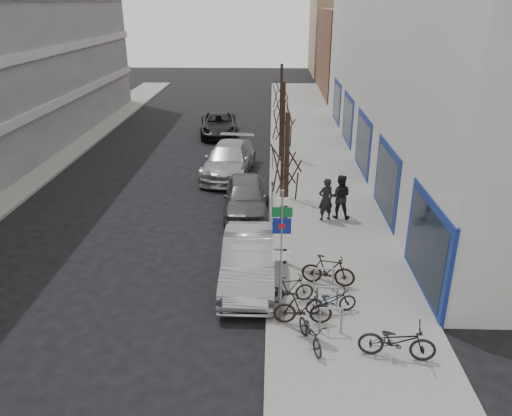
# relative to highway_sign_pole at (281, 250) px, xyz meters

# --- Properties ---
(ground) EXTENTS (120.00, 120.00, 0.00)m
(ground) POSITION_rel_highway_sign_pole_xyz_m (-2.40, 0.01, -2.46)
(ground) COLOR black
(ground) RESTS_ON ground
(sidewalk_east) EXTENTS (5.00, 70.00, 0.15)m
(sidewalk_east) POSITION_rel_highway_sign_pole_xyz_m (2.10, 10.01, -2.38)
(sidewalk_east) COLOR slate
(sidewalk_east) RESTS_ON ground
(sidewalk_west) EXTENTS (3.00, 70.00, 0.15)m
(sidewalk_west) POSITION_rel_highway_sign_pole_xyz_m (-13.40, 10.01, -2.38)
(sidewalk_west) COLOR slate
(sidewalk_west) RESTS_ON ground
(brick_building_far) EXTENTS (12.00, 14.00, 8.00)m
(brick_building_far) POSITION_rel_highway_sign_pole_xyz_m (10.60, 40.01, 1.54)
(brick_building_far) COLOR brown
(brick_building_far) RESTS_ON ground
(tan_building_far) EXTENTS (13.00, 12.00, 9.00)m
(tan_building_far) POSITION_rel_highway_sign_pole_xyz_m (11.10, 55.01, 2.04)
(tan_building_far) COLOR #937A5B
(tan_building_far) RESTS_ON ground
(highway_sign_pole) EXTENTS (0.55, 0.10, 4.20)m
(highway_sign_pole) POSITION_rel_highway_sign_pole_xyz_m (0.00, 0.00, 0.00)
(highway_sign_pole) COLOR gray
(highway_sign_pole) RESTS_ON ground
(bike_rack) EXTENTS (0.66, 2.26, 0.83)m
(bike_rack) POSITION_rel_highway_sign_pole_xyz_m (1.40, 0.61, -1.80)
(bike_rack) COLOR gray
(bike_rack) RESTS_ON sidewalk_east
(tree_near) EXTENTS (1.80, 1.80, 5.50)m
(tree_near) POSITION_rel_highway_sign_pole_xyz_m (0.20, 3.51, 1.65)
(tree_near) COLOR black
(tree_near) RESTS_ON ground
(tree_mid) EXTENTS (1.80, 1.80, 5.50)m
(tree_mid) POSITION_rel_highway_sign_pole_xyz_m (0.20, 10.01, 1.65)
(tree_mid) COLOR black
(tree_mid) RESTS_ON ground
(tree_far) EXTENTS (1.80, 1.80, 5.50)m
(tree_far) POSITION_rel_highway_sign_pole_xyz_m (0.20, 16.51, 1.65)
(tree_far) COLOR black
(tree_far) RESTS_ON ground
(meter_front) EXTENTS (0.10, 0.08, 1.27)m
(meter_front) POSITION_rel_highway_sign_pole_xyz_m (-0.25, 3.01, -1.54)
(meter_front) COLOR gray
(meter_front) RESTS_ON sidewalk_east
(meter_mid) EXTENTS (0.10, 0.08, 1.27)m
(meter_mid) POSITION_rel_highway_sign_pole_xyz_m (-0.25, 8.51, -1.54)
(meter_mid) COLOR gray
(meter_mid) RESTS_ON sidewalk_east
(meter_back) EXTENTS (0.10, 0.08, 1.27)m
(meter_back) POSITION_rel_highway_sign_pole_xyz_m (-0.25, 14.01, -1.54)
(meter_back) COLOR gray
(meter_back) RESTS_ON sidewalk_east
(bike_near_left) EXTENTS (0.92, 1.60, 0.93)m
(bike_near_left) POSITION_rel_highway_sign_pole_xyz_m (0.81, -1.04, -1.84)
(bike_near_left) COLOR black
(bike_near_left) RESTS_ON sidewalk_east
(bike_near_right) EXTENTS (1.70, 0.52, 1.03)m
(bike_near_right) POSITION_rel_highway_sign_pole_xyz_m (0.65, -0.06, -1.79)
(bike_near_right) COLOR black
(bike_near_right) RESTS_ON sidewalk_east
(bike_mid_curb) EXTENTS (1.63, 0.82, 0.96)m
(bike_mid_curb) POSITION_rel_highway_sign_pole_xyz_m (1.51, 0.51, -1.83)
(bike_mid_curb) COLOR black
(bike_mid_curb) RESTS_ON sidewalk_east
(bike_mid_inner) EXTENTS (1.58, 0.76, 0.92)m
(bike_mid_inner) POSITION_rel_highway_sign_pole_xyz_m (0.31, 1.03, -1.85)
(bike_mid_inner) COLOR black
(bike_mid_inner) RESTS_ON sidewalk_east
(bike_far_curb) EXTENTS (2.04, 0.90, 1.20)m
(bike_far_curb) POSITION_rel_highway_sign_pole_xyz_m (2.99, -1.46, -1.71)
(bike_far_curb) COLOR black
(bike_far_curb) RESTS_ON sidewalk_east
(bike_far_inner) EXTENTS (1.83, 0.90, 1.07)m
(bike_far_inner) POSITION_rel_highway_sign_pole_xyz_m (1.58, 2.09, -1.77)
(bike_far_inner) COLOR black
(bike_far_inner) RESTS_ON sidewalk_east
(parked_car_front) EXTENTS (1.73, 4.90, 1.61)m
(parked_car_front) POSITION_rel_highway_sign_pole_xyz_m (-1.00, 2.43, -1.65)
(parked_car_front) COLOR #9A9A9E
(parked_car_front) RESTS_ON ground
(parked_car_mid) EXTENTS (2.06, 4.74, 1.59)m
(parked_car_mid) POSITION_rel_highway_sign_pole_xyz_m (-1.40, 8.24, -1.66)
(parked_car_mid) COLOR #505156
(parked_car_mid) RESTS_ON ground
(parked_car_back) EXTENTS (2.94, 5.98, 1.67)m
(parked_car_back) POSITION_rel_highway_sign_pole_xyz_m (-2.60, 13.56, -1.62)
(parked_car_back) COLOR #A1A1A6
(parked_car_back) RESTS_ON ground
(lane_car) EXTENTS (3.03, 5.57, 1.48)m
(lane_car) POSITION_rel_highway_sign_pole_xyz_m (-4.03, 22.14, -1.72)
(lane_car) COLOR black
(lane_car) RESTS_ON ground
(pedestrian_near) EXTENTS (0.79, 0.67, 1.85)m
(pedestrian_near) POSITION_rel_highway_sign_pole_xyz_m (1.98, 7.33, -1.38)
(pedestrian_near) COLOR black
(pedestrian_near) RESTS_ON sidewalk_east
(pedestrian_far) EXTENTS (0.79, 0.60, 1.94)m
(pedestrian_far) POSITION_rel_highway_sign_pole_xyz_m (2.60, 7.59, -1.34)
(pedestrian_far) COLOR black
(pedestrian_far) RESTS_ON sidewalk_east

